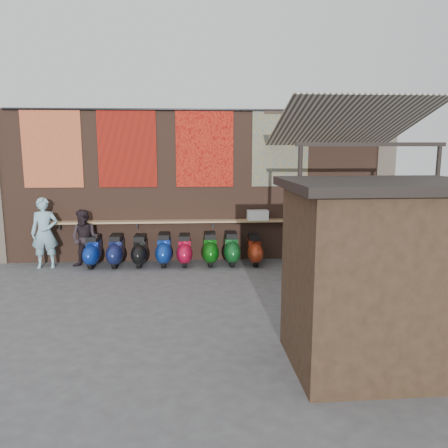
{
  "coord_description": "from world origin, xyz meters",
  "views": [
    {
      "loc": [
        0.05,
        -9.08,
        3.0
      ],
      "look_at": [
        0.72,
        1.2,
        1.21
      ],
      "focal_mm": 35.0,
      "sensor_mm": 36.0,
      "label": 1
    }
  ],
  "objects_px": {
    "diner_left": "(45,233)",
    "market_stall": "(378,280)",
    "scooter_stool_1": "(116,251)",
    "scooter_stool_7": "(254,250)",
    "scooter_stool_2": "(140,251)",
    "scooter_stool_6": "(231,249)",
    "scooter_stool_3": "(164,250)",
    "scooter_stool_4": "(185,250)",
    "shopper_grey": "(441,254)",
    "shopper_tan": "(309,244)",
    "shopper_navy": "(394,249)",
    "diner_right": "(85,239)",
    "shelf_box": "(258,215)",
    "scooter_stool_5": "(210,249)",
    "scooter_stool_0": "(93,251)"
  },
  "relations": [
    {
      "from": "scooter_stool_1",
      "to": "scooter_stool_6",
      "type": "bearing_deg",
      "value": -0.44
    },
    {
      "from": "scooter_stool_0",
      "to": "shopper_tan",
      "type": "xyz_separation_m",
      "value": [
        5.28,
        -1.26,
        0.4
      ]
    },
    {
      "from": "scooter_stool_0",
      "to": "scooter_stool_3",
      "type": "bearing_deg",
      "value": 0.38
    },
    {
      "from": "shopper_grey",
      "to": "diner_right",
      "type": "bearing_deg",
      "value": -6.11
    },
    {
      "from": "scooter_stool_4",
      "to": "scooter_stool_5",
      "type": "height_order",
      "value": "scooter_stool_5"
    },
    {
      "from": "scooter_stool_2",
      "to": "market_stall",
      "type": "bearing_deg",
      "value": -54.8
    },
    {
      "from": "scooter_stool_7",
      "to": "shopper_navy",
      "type": "distance_m",
      "value": 3.48
    },
    {
      "from": "scooter_stool_6",
      "to": "diner_left",
      "type": "relative_size",
      "value": 0.49
    },
    {
      "from": "shelf_box",
      "to": "diner_left",
      "type": "bearing_deg",
      "value": -176.85
    },
    {
      "from": "scooter_stool_2",
      "to": "scooter_stool_6",
      "type": "height_order",
      "value": "scooter_stool_6"
    },
    {
      "from": "shelf_box",
      "to": "scooter_stool_4",
      "type": "bearing_deg",
      "value": -171.4
    },
    {
      "from": "scooter_stool_4",
      "to": "diner_right",
      "type": "height_order",
      "value": "diner_right"
    },
    {
      "from": "shelf_box",
      "to": "scooter_stool_5",
      "type": "xyz_separation_m",
      "value": [
        -1.28,
        -0.28,
        -0.84
      ]
    },
    {
      "from": "diner_right",
      "to": "scooter_stool_4",
      "type": "bearing_deg",
      "value": 13.39
    },
    {
      "from": "scooter_stool_2",
      "to": "scooter_stool_3",
      "type": "xyz_separation_m",
      "value": [
        0.62,
        0.01,
        0.02
      ]
    },
    {
      "from": "scooter_stool_6",
      "to": "diner_left",
      "type": "xyz_separation_m",
      "value": [
        -4.74,
        -0.0,
        0.48
      ]
    },
    {
      "from": "scooter_stool_0",
      "to": "scooter_stool_4",
      "type": "bearing_deg",
      "value": -0.48
    },
    {
      "from": "scooter_stool_5",
      "to": "diner_right",
      "type": "height_order",
      "value": "diner_right"
    },
    {
      "from": "scooter_stool_2",
      "to": "scooter_stool_7",
      "type": "bearing_deg",
      "value": -1.44
    },
    {
      "from": "scooter_stool_0",
      "to": "scooter_stool_6",
      "type": "distance_m",
      "value": 3.57
    },
    {
      "from": "scooter_stool_1",
      "to": "shopper_navy",
      "type": "height_order",
      "value": "shopper_navy"
    },
    {
      "from": "scooter_stool_4",
      "to": "shopper_navy",
      "type": "xyz_separation_m",
      "value": [
        4.59,
        -2.11,
        0.45
      ]
    },
    {
      "from": "shelf_box",
      "to": "scooter_stool_1",
      "type": "bearing_deg",
      "value": -175.75
    },
    {
      "from": "shopper_navy",
      "to": "shopper_tan",
      "type": "relative_size",
      "value": 1.07
    },
    {
      "from": "diner_left",
      "to": "diner_right",
      "type": "relative_size",
      "value": 1.21
    },
    {
      "from": "shopper_navy",
      "to": "shelf_box",
      "type": "bearing_deg",
      "value": -53.88
    },
    {
      "from": "scooter_stool_6",
      "to": "shopper_tan",
      "type": "bearing_deg",
      "value": -35.75
    },
    {
      "from": "diner_left",
      "to": "scooter_stool_1",
      "type": "bearing_deg",
      "value": -6.8
    },
    {
      "from": "shelf_box",
      "to": "scooter_stool_5",
      "type": "distance_m",
      "value": 1.56
    },
    {
      "from": "shopper_grey",
      "to": "scooter_stool_6",
      "type": "bearing_deg",
      "value": -22.36
    },
    {
      "from": "shopper_tan",
      "to": "scooter_stool_7",
      "type": "bearing_deg",
      "value": 89.3
    },
    {
      "from": "scooter_stool_1",
      "to": "scooter_stool_7",
      "type": "distance_m",
      "value": 3.58
    },
    {
      "from": "scooter_stool_2",
      "to": "scooter_stool_4",
      "type": "height_order",
      "value": "scooter_stool_4"
    },
    {
      "from": "scooter_stool_1",
      "to": "shopper_navy",
      "type": "relative_size",
      "value": 0.5
    },
    {
      "from": "shelf_box",
      "to": "scooter_stool_2",
      "type": "height_order",
      "value": "shelf_box"
    },
    {
      "from": "market_stall",
      "to": "scooter_stool_7",
      "type": "bearing_deg",
      "value": 98.88
    },
    {
      "from": "scooter_stool_6",
      "to": "diner_left",
      "type": "bearing_deg",
      "value": -179.97
    },
    {
      "from": "scooter_stool_0",
      "to": "scooter_stool_6",
      "type": "height_order",
      "value": "scooter_stool_6"
    },
    {
      "from": "diner_left",
      "to": "market_stall",
      "type": "height_order",
      "value": "market_stall"
    },
    {
      "from": "scooter_stool_0",
      "to": "shopper_tan",
      "type": "height_order",
      "value": "shopper_tan"
    },
    {
      "from": "shopper_navy",
      "to": "market_stall",
      "type": "distance_m",
      "value": 3.89
    },
    {
      "from": "scooter_stool_3",
      "to": "scooter_stool_4",
      "type": "distance_m",
      "value": 0.53
    },
    {
      "from": "scooter_stool_4",
      "to": "shopper_tan",
      "type": "distance_m",
      "value": 3.21
    },
    {
      "from": "shopper_navy",
      "to": "shopper_tan",
      "type": "xyz_separation_m",
      "value": [
        -1.65,
        0.87,
        -0.05
      ]
    },
    {
      "from": "scooter_stool_1",
      "to": "market_stall",
      "type": "relative_size",
      "value": 0.34
    },
    {
      "from": "shopper_tan",
      "to": "shopper_navy",
      "type": "bearing_deg",
      "value": -71.78
    },
    {
      "from": "shelf_box",
      "to": "market_stall",
      "type": "distance_m",
      "value": 5.88
    },
    {
      "from": "diner_left",
      "to": "shopper_grey",
      "type": "distance_m",
      "value": 9.16
    },
    {
      "from": "scooter_stool_3",
      "to": "diner_left",
      "type": "bearing_deg",
      "value": -179.28
    },
    {
      "from": "diner_right",
      "to": "shopper_tan",
      "type": "bearing_deg",
      "value": -0.11
    }
  ]
}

